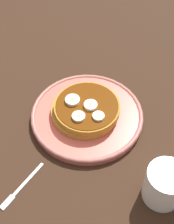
{
  "coord_description": "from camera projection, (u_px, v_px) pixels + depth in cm",
  "views": [
    {
      "loc": [
        17.3,
        -47.21,
        63.35
      ],
      "look_at": [
        0.0,
        0.0,
        2.43
      ],
      "focal_mm": 51.83,
      "sensor_mm": 36.0,
      "label": 1
    }
  ],
  "objects": [
    {
      "name": "pancake_stack",
      "position": [
        86.0,
        110.0,
        0.78
      ],
      "size": [
        17.18,
        16.49,
        3.31
      ],
      "color": "#A86D2C",
      "rests_on": "plate"
    },
    {
      "name": "banana_slice_1",
      "position": [
        98.0,
        116.0,
        0.75
      ],
      "size": [
        2.81,
        2.81,
        0.85
      ],
      "color": "#F0EABE",
      "rests_on": "pancake_stack"
    },
    {
      "name": "banana_slice_0",
      "position": [
        91.0,
        105.0,
        0.77
      ],
      "size": [
        3.26,
        3.26,
        0.97
      ],
      "color": "#F9E9C2",
      "rests_on": "pancake_stack"
    },
    {
      "name": "banana_slice_2",
      "position": [
        72.0,
        101.0,
        0.77
      ],
      "size": [
        3.57,
        3.57,
        0.99
      ],
      "color": "beige",
      "rests_on": "pancake_stack"
    },
    {
      "name": "coffee_mug",
      "position": [
        166.0,
        185.0,
        0.64
      ],
      "size": [
        11.49,
        8.17,
        8.53
      ],
      "color": "white",
      "rests_on": "ground_plane"
    },
    {
      "name": "banana_slice_3",
      "position": [
        79.0,
        117.0,
        0.74
      ],
      "size": [
        3.1,
        3.1,
        0.9
      ],
      "color": "#FDF1B9",
      "rests_on": "pancake_stack"
    },
    {
      "name": "ground_plane",
      "position": [
        87.0,
        122.0,
        0.82
      ],
      "size": [
        140.0,
        140.0,
        3.0
      ],
      "primitive_type": "cube",
      "color": "black"
    },
    {
      "name": "plate",
      "position": [
        87.0,
        115.0,
        0.8
      ],
      "size": [
        27.8,
        27.8,
        2.05
      ],
      "color": "#CC594C",
      "rests_on": "ground_plane"
    },
    {
      "name": "fork",
      "position": [
        20.0,
        188.0,
        0.69
      ],
      "size": [
        4.35,
        12.8,
        0.5
      ],
      "color": "silver",
      "rests_on": "ground_plane"
    }
  ]
}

